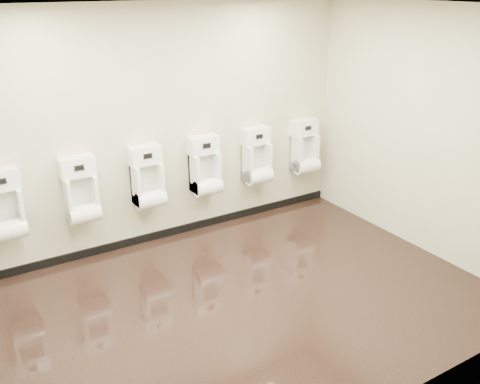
% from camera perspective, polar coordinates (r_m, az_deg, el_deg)
% --- Properties ---
extents(ground, '(5.00, 3.50, 0.00)m').
position_cam_1_polar(ground, '(5.45, -0.31, -11.81)').
color(ground, black).
rests_on(ground, ground).
extents(ceiling, '(5.00, 3.50, 0.00)m').
position_cam_1_polar(ceiling, '(4.54, -0.39, 19.10)').
color(ceiling, silver).
extents(back_wall, '(5.00, 0.02, 2.80)m').
position_cam_1_polar(back_wall, '(6.31, -8.70, 6.74)').
color(back_wall, '#B8B595').
rests_on(back_wall, ground).
extents(front_wall, '(5.00, 0.02, 2.80)m').
position_cam_1_polar(front_wall, '(3.56, 14.55, -5.97)').
color(front_wall, '#B8B595').
rests_on(front_wall, ground).
extents(right_wall, '(0.02, 3.50, 2.80)m').
position_cam_1_polar(right_wall, '(6.42, 19.21, 6.03)').
color(right_wall, '#B8B595').
rests_on(right_wall, ground).
extents(skirting_back, '(5.00, 0.02, 0.10)m').
position_cam_1_polar(skirting_back, '(6.77, -8.01, -4.37)').
color(skirting_back, black).
rests_on(skirting_back, ground).
extents(urinal_0, '(0.38, 0.29, 0.72)m').
position_cam_1_polar(urinal_0, '(5.95, -23.75, -1.75)').
color(urinal_0, silver).
rests_on(urinal_0, back_wall).
extents(urinal_1, '(0.38, 0.29, 0.72)m').
position_cam_1_polar(urinal_1, '(6.07, -16.59, -0.28)').
color(urinal_1, silver).
rests_on(urinal_1, back_wall).
extents(urinal_2, '(0.38, 0.29, 0.72)m').
position_cam_1_polar(urinal_2, '(6.29, -9.80, 1.11)').
color(urinal_2, silver).
rests_on(urinal_2, back_wall).
extents(urinal_3, '(0.38, 0.29, 0.72)m').
position_cam_1_polar(urinal_3, '(6.58, -3.73, 2.35)').
color(urinal_3, silver).
rests_on(urinal_3, back_wall).
extents(urinal_4, '(0.38, 0.29, 0.72)m').
position_cam_1_polar(urinal_4, '(6.95, 1.80, 3.45)').
color(urinal_4, silver).
rests_on(urinal_4, back_wall).
extents(urinal_5, '(0.38, 0.29, 0.72)m').
position_cam_1_polar(urinal_5, '(7.39, 6.91, 4.44)').
color(urinal_5, silver).
rests_on(urinal_5, back_wall).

